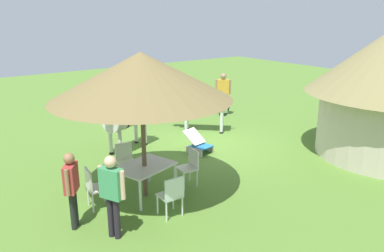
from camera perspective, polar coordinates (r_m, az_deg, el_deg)
ground_plane at (r=12.13m, az=2.72°, el=-2.90°), size 36.00×36.00×0.00m
shade_umbrella at (r=8.16m, az=-7.58°, el=7.39°), size 3.89×3.89×3.27m
patio_dining_table at (r=8.75m, az=-7.06°, el=-6.36°), size 1.47×1.25×0.74m
patio_chair_west_end at (r=8.47m, az=-14.38°, el=-8.57°), size 0.47×0.49×0.90m
patio_chair_near_lawn at (r=7.88m, az=-3.02°, el=-10.03°), size 0.45×0.43×0.90m
patio_chair_east_end at (r=9.26m, az=-0.32°, el=-5.79°), size 0.47×0.49×0.90m
patio_chair_near_hut at (r=9.80m, az=-9.87°, el=-4.75°), size 0.48×0.46×0.90m
guest_beside_umbrella at (r=7.15m, az=-11.82°, el=-9.22°), size 0.37×0.53×1.62m
guest_behind_table at (r=7.68m, az=-17.51°, el=-8.18°), size 0.40×0.47×1.55m
standing_watcher at (r=15.36m, az=4.65°, el=5.29°), size 0.50×0.46×1.74m
striped_lounge_chair at (r=11.46m, az=0.95°, el=-2.70°), size 0.70×0.90×0.65m
zebra_nearest_camera at (r=11.60m, az=-9.75°, el=1.32°), size 2.09×1.21×1.58m
zebra_by_umbrella at (r=13.29m, az=1.58°, el=3.29°), size 1.82×1.74×1.53m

